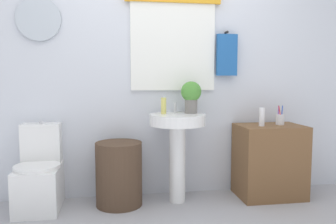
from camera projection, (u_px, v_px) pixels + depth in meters
name	position (u px, v px, depth m)	size (l,w,h in m)	color
back_wall	(154.00, 61.00, 3.32)	(4.40, 0.18, 2.60)	silver
toilet	(40.00, 176.00, 2.99)	(0.38, 0.51, 0.76)	white
laundry_hamper	(119.00, 174.00, 3.07)	(0.42, 0.42, 0.57)	#4C3828
pedestal_sink	(177.00, 137.00, 3.12)	(0.51, 0.51, 0.82)	white
faucet	(175.00, 108.00, 3.21)	(0.03, 0.03, 0.10)	silver
wooden_cabinet	(269.00, 161.00, 3.29)	(0.61, 0.44, 0.70)	brown
soap_bottle	(164.00, 106.00, 3.12)	(0.05, 0.05, 0.15)	#DBD166
potted_plant	(191.00, 95.00, 3.16)	(0.19, 0.19, 0.30)	slate
lotion_bottle	(262.00, 117.00, 3.19)	(0.05, 0.05, 0.17)	white
toothbrush_cup	(280.00, 119.00, 3.29)	(0.08, 0.08, 0.19)	silver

